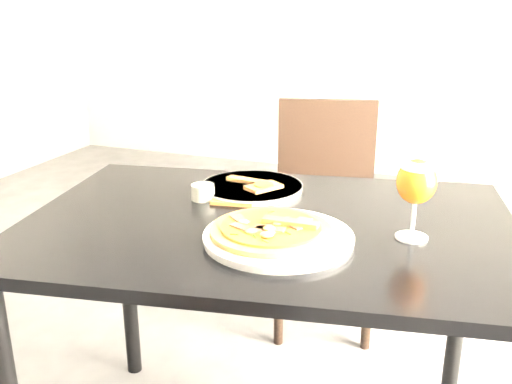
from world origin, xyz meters
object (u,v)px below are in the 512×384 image
at_px(pizza, 271,229).
at_px(beer_glass, 417,182).
at_px(dining_table, 268,253).
at_px(chair_far, 325,205).

height_order(pizza, beer_glass, beer_glass).
bearing_deg(beer_glass, pizza, -157.39).
bearing_deg(dining_table, pizza, -77.41).
distance_m(chair_far, pizza, 1.01).
relative_size(pizza, beer_glass, 1.48).
relative_size(dining_table, beer_glass, 7.08).
bearing_deg(pizza, dining_table, 112.34).
xyz_separation_m(dining_table, chair_far, (-0.06, 0.85, -0.17)).
bearing_deg(beer_glass, dining_table, -178.54).
height_order(dining_table, chair_far, chair_far).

